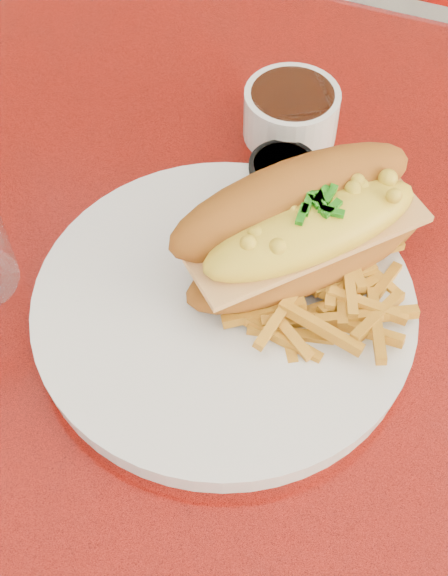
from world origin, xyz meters
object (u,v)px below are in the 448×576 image
(mac_hoagie, at_px, (303,227))
(sauce_cup_left, at_px, (283,174))
(diner_table, at_px, (397,403))
(gravy_ramekin, at_px, (291,112))
(dinner_plate, at_px, (224,308))
(fork, at_px, (317,295))

(mac_hoagie, bearing_deg, sauce_cup_left, 68.34)
(diner_table, height_order, gravy_ramekin, gravy_ramekin)
(dinner_plate, bearing_deg, fork, 26.40)
(diner_table, bearing_deg, gravy_ramekin, 138.14)
(fork, height_order, sauce_cup_left, sauce_cup_left)
(fork, bearing_deg, diner_table, -91.07)
(mac_hoagie, xyz_separation_m, fork, (0.02, -0.03, -0.04))
(fork, bearing_deg, gravy_ramekin, 1.74)
(mac_hoagie, relative_size, fork, 1.82)
(dinner_plate, relative_size, sauce_cup_left, 4.46)
(diner_table, bearing_deg, fork, -158.61)
(sauce_cup_left, bearing_deg, mac_hoagie, -63.47)
(fork, xyz_separation_m, gravy_ramekin, (-0.09, 0.19, 0.01))
(sauce_cup_left, bearing_deg, diner_table, -28.37)
(mac_hoagie, distance_m, sauce_cup_left, 0.11)
(dinner_plate, xyz_separation_m, sauce_cup_left, (-0.00, 0.15, 0.01))
(diner_table, bearing_deg, sauce_cup_left, 151.63)
(mac_hoagie, distance_m, gravy_ramekin, 0.18)
(gravy_ramekin, bearing_deg, mac_hoagie, -69.18)
(diner_table, bearing_deg, dinner_plate, -156.40)
(gravy_ramekin, height_order, sauce_cup_left, gravy_ramekin)
(sauce_cup_left, bearing_deg, dinner_plate, -89.01)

